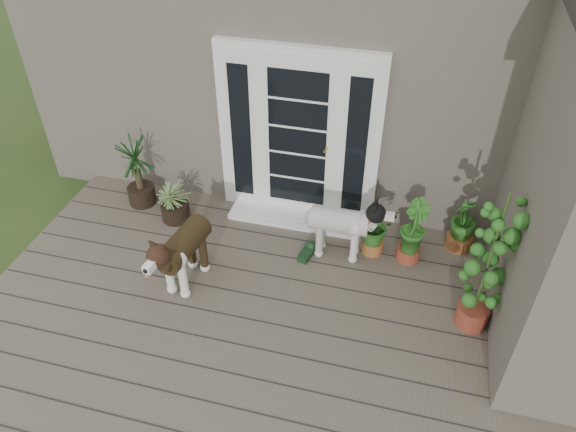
# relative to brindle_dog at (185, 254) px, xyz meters

# --- Properties ---
(deck) EXTENTS (6.20, 4.60, 0.12)m
(deck) POSITION_rel_brindle_dog_xyz_m (1.05, -0.69, -0.45)
(deck) COLOR #6B5B4C
(deck) RESTS_ON ground
(house_main) EXTENTS (7.40, 4.00, 3.10)m
(house_main) POSITION_rel_brindle_dog_xyz_m (1.05, 3.56, 1.04)
(house_main) COLOR #665E54
(house_main) RESTS_ON ground
(door_unit) EXTENTS (1.90, 0.14, 2.15)m
(door_unit) POSITION_rel_brindle_dog_xyz_m (0.85, 1.51, 0.69)
(door_unit) COLOR white
(door_unit) RESTS_ON deck
(door_step) EXTENTS (1.60, 0.40, 0.05)m
(door_step) POSITION_rel_brindle_dog_xyz_m (0.85, 1.31, -0.36)
(door_step) COLOR white
(door_step) RESTS_ON deck
(brindle_dog) EXTENTS (0.53, 0.98, 0.77)m
(brindle_dog) POSITION_rel_brindle_dog_xyz_m (0.00, 0.00, 0.00)
(brindle_dog) COLOR #3B2C15
(brindle_dog) RESTS_ON deck
(white_dog) EXTENTS (0.87, 0.39, 0.72)m
(white_dog) POSITION_rel_brindle_dog_xyz_m (1.49, 0.83, -0.03)
(white_dog) COLOR white
(white_dog) RESTS_ON deck
(spider_plant) EXTENTS (0.73, 0.73, 0.61)m
(spider_plant) POSITION_rel_brindle_dog_xyz_m (-0.57, 0.97, -0.08)
(spider_plant) COLOR #97BA72
(spider_plant) RESTS_ON deck
(yucca) EXTENTS (0.84, 0.84, 0.95)m
(yucca) POSITION_rel_brindle_dog_xyz_m (-1.13, 1.17, 0.09)
(yucca) COLOR #103217
(yucca) RESTS_ON deck
(herb_a) EXTENTS (0.62, 0.62, 0.56)m
(herb_a) POSITION_rel_brindle_dog_xyz_m (1.87, 0.98, -0.11)
(herb_a) COLOR #255D1A
(herb_a) RESTS_ON deck
(herb_b) EXTENTS (0.45, 0.45, 0.57)m
(herb_b) POSITION_rel_brindle_dog_xyz_m (2.28, 0.96, -0.10)
(herb_b) COLOR #225518
(herb_b) RESTS_ON deck
(herb_c) EXTENTS (0.48, 0.48, 0.54)m
(herb_c) POSITION_rel_brindle_dog_xyz_m (2.84, 1.31, -0.12)
(herb_c) COLOR #1E5718
(herb_c) RESTS_ON deck
(sapling) EXTENTS (0.56, 0.56, 1.68)m
(sapling) POSITION_rel_brindle_dog_xyz_m (2.97, 0.16, 0.45)
(sapling) COLOR #21621C
(sapling) RESTS_ON deck
(clog_left) EXTENTS (0.23, 0.37, 0.10)m
(clog_left) POSITION_rel_brindle_dog_xyz_m (1.48, 1.31, -0.34)
(clog_left) COLOR black
(clog_left) RESTS_ON deck
(clog_right) EXTENTS (0.23, 0.37, 0.10)m
(clog_right) POSITION_rel_brindle_dog_xyz_m (1.16, 0.72, -0.34)
(clog_right) COLOR black
(clog_right) RESTS_ON deck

